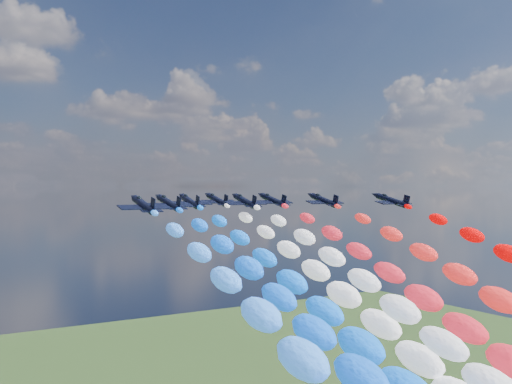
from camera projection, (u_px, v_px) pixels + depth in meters
jet_0 at (143, 205)px, 106.25m from camera, size 9.12×12.52×5.53m
jet_1 at (169, 203)px, 118.14m from camera, size 9.58×12.85×5.53m
jet_2 at (190, 201)px, 131.52m from camera, size 9.72×12.95×5.53m
jet_3 at (245, 201)px, 132.89m from camera, size 9.63×12.88×5.53m
jet_4 at (217, 200)px, 145.13m from camera, size 9.35×12.69×5.53m
trail_4 at (397, 360)px, 94.54m from camera, size 6.32×115.34×51.29m
jet_5 at (273, 200)px, 142.22m from camera, size 9.68×12.92×5.53m
trail_5 at (489, 366)px, 91.63m from camera, size 6.32×115.34×51.29m
jet_6 at (324, 200)px, 140.22m from camera, size 9.21×12.58×5.53m
jet_7 at (392, 201)px, 137.63m from camera, size 9.88×13.06×5.53m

